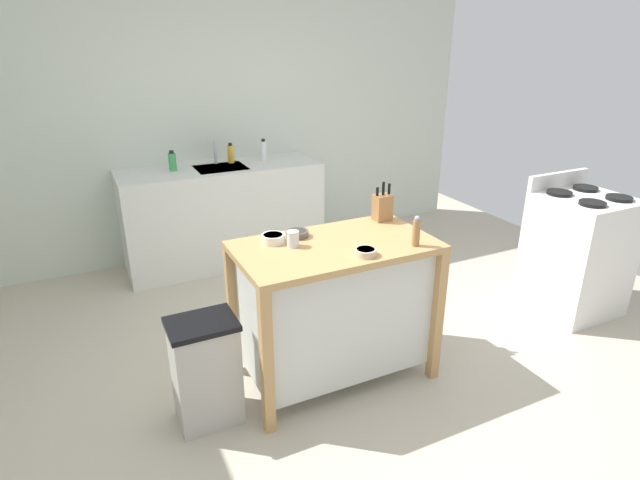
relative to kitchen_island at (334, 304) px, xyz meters
name	(u,v)px	position (x,y,z in m)	size (l,w,h in m)	color
ground_plane	(339,374)	(0.03, -0.02, -0.50)	(6.17, 6.17, 0.00)	#BCB29E
wall_back	(221,116)	(0.03, 2.37, 0.80)	(5.17, 0.10, 2.60)	silver
kitchen_island	(334,304)	(0.00, 0.00, 0.00)	(1.16, 0.65, 0.90)	tan
knife_block	(382,207)	(0.46, 0.22, 0.49)	(0.11, 0.09, 0.25)	#9E7042
bowl_stoneware_deep	(273,238)	(-0.31, 0.17, 0.42)	(0.14, 0.14, 0.05)	silver
bowl_ceramic_wide	(366,252)	(0.07, -0.22, 0.42)	(0.12, 0.12, 0.04)	beige
bowl_ceramic_small	(297,233)	(-0.15, 0.20, 0.42)	(0.14, 0.14, 0.04)	#564C47
drinking_cup	(293,239)	(-0.23, 0.07, 0.44)	(0.07, 0.07, 0.09)	silver
pepper_grinder	(416,232)	(0.40, -0.23, 0.48)	(0.04, 0.04, 0.18)	#9E7042
trash_bin	(206,371)	(-0.82, -0.06, -0.19)	(0.36, 0.28, 0.63)	#B7B2A8
sink_counter	(224,215)	(-0.11, 2.02, -0.05)	(1.79, 0.60, 0.91)	silver
sink_faucet	(215,152)	(-0.11, 2.16, 0.52)	(0.02, 0.02, 0.22)	#B7BCC1
bottle_hand_soap	(264,150)	(0.33, 2.08, 0.50)	(0.06, 0.06, 0.20)	white
bottle_spray_cleaner	(231,154)	(0.03, 2.13, 0.49)	(0.06, 0.06, 0.18)	yellow
bottle_dish_soap	(172,161)	(-0.51, 2.07, 0.49)	(0.06, 0.06, 0.18)	green
stove	(577,253)	(2.07, -0.04, -0.04)	(0.60, 0.60, 1.03)	white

